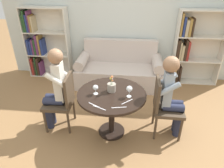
% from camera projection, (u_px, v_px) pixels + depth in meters
% --- Properties ---
extents(ground_plane, '(16.00, 16.00, 0.00)m').
position_uv_depth(ground_plane, '(112.00, 132.00, 3.12)').
color(ground_plane, olive).
extents(back_wall, '(5.20, 0.05, 2.70)m').
position_uv_depth(back_wall, '(122.00, 17.00, 4.21)').
color(back_wall, silver).
rests_on(back_wall, ground_plane).
extents(round_table, '(0.97, 0.97, 0.71)m').
position_uv_depth(round_table, '(112.00, 101.00, 2.84)').
color(round_table, black).
rests_on(round_table, ground_plane).
extents(couch, '(1.81, 0.80, 0.92)m').
position_uv_depth(couch, '(119.00, 70.00, 4.35)').
color(couch, beige).
rests_on(couch, ground_plane).
extents(bookshelf_left, '(0.99, 0.28, 1.56)m').
position_uv_depth(bookshelf_left, '(43.00, 44.00, 4.53)').
color(bookshelf_left, silver).
rests_on(bookshelf_left, ground_plane).
extents(bookshelf_right, '(0.99, 0.28, 1.56)m').
position_uv_depth(bookshelf_right, '(191.00, 48.00, 4.22)').
color(bookshelf_right, silver).
rests_on(bookshelf_right, ground_plane).
extents(chair_left, '(0.43, 0.43, 0.90)m').
position_uv_depth(chair_left, '(63.00, 100.00, 3.02)').
color(chair_left, '#473828').
rests_on(chair_left, ground_plane).
extents(chair_right, '(0.43, 0.43, 0.90)m').
position_uv_depth(chair_right, '(164.00, 105.00, 2.89)').
color(chair_right, '#473828').
rests_on(chair_right, ground_plane).
extents(person_left, '(0.43, 0.35, 1.30)m').
position_uv_depth(person_left, '(55.00, 88.00, 2.92)').
color(person_left, '#282D47').
rests_on(person_left, ground_plane).
extents(person_right, '(0.42, 0.34, 1.25)m').
position_uv_depth(person_right, '(172.00, 95.00, 2.79)').
color(person_right, '#282D47').
rests_on(person_right, ground_plane).
extents(wine_glass_left, '(0.07, 0.07, 0.14)m').
position_uv_depth(wine_glass_left, '(95.00, 88.00, 2.72)').
color(wine_glass_left, white).
rests_on(wine_glass_left, round_table).
extents(wine_glass_right, '(0.08, 0.08, 0.16)m').
position_uv_depth(wine_glass_right, '(129.00, 89.00, 2.65)').
color(wine_glass_right, white).
rests_on(wine_glass_right, round_table).
extents(flower_vase, '(0.12, 0.12, 0.26)m').
position_uv_depth(flower_vase, '(112.00, 86.00, 2.79)').
color(flower_vase, '#9E9384').
rests_on(flower_vase, round_table).
extents(knife_left_setting, '(0.19, 0.05, 0.00)m').
position_uv_depth(knife_left_setting, '(119.00, 107.00, 2.48)').
color(knife_left_setting, silver).
rests_on(knife_left_setting, round_table).
extents(fork_left_setting, '(0.17, 0.11, 0.00)m').
position_uv_depth(fork_left_setting, '(94.00, 105.00, 2.53)').
color(fork_left_setting, silver).
rests_on(fork_left_setting, round_table).
extents(knife_right_setting, '(0.14, 0.14, 0.00)m').
position_uv_depth(knife_right_setting, '(127.00, 102.00, 2.59)').
color(knife_right_setting, silver).
rests_on(knife_right_setting, round_table).
extents(fork_right_setting, '(0.18, 0.09, 0.00)m').
position_uv_depth(fork_right_setting, '(99.00, 108.00, 2.48)').
color(fork_right_setting, silver).
rests_on(fork_right_setting, round_table).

